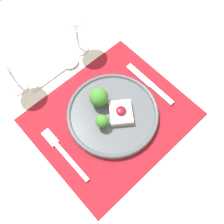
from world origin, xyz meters
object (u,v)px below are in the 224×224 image
(fork, at_px, (62,151))
(wine_glass_near, at_px, (75,25))
(wine_glass_far, at_px, (6,66))
(dinner_plate, at_px, (111,112))
(spoon, at_px, (67,67))
(knife, at_px, (152,87))

(fork, relative_size, wine_glass_near, 1.24)
(fork, bearing_deg, wine_glass_far, 82.22)
(dinner_plate, relative_size, fork, 1.41)
(dinner_plate, bearing_deg, spoon, 87.77)
(fork, xyz_separation_m, knife, (0.34, -0.03, 0.00))
(wine_glass_far, bearing_deg, fork, -96.81)
(dinner_plate, height_order, wine_glass_far, wine_glass_far)
(fork, distance_m, spoon, 0.28)
(wine_glass_near, bearing_deg, dinner_plate, -109.06)
(wine_glass_near, bearing_deg, wine_glass_far, 176.22)
(dinner_plate, relative_size, spoon, 1.53)
(dinner_plate, xyz_separation_m, wine_glass_near, (0.09, 0.26, 0.09))
(knife, xyz_separation_m, spoon, (-0.15, 0.24, 0.00))
(fork, distance_m, wine_glass_far, 0.28)
(knife, relative_size, wine_glass_far, 1.23)
(wine_glass_near, bearing_deg, spoon, -157.59)
(wine_glass_far, bearing_deg, dinner_plate, -61.51)
(knife, relative_size, wine_glass_near, 1.24)
(knife, height_order, wine_glass_far, wine_glass_far)
(spoon, height_order, wine_glass_near, wine_glass_near)
(spoon, distance_m, wine_glass_far, 0.19)
(fork, height_order, wine_glass_near, wine_glass_near)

